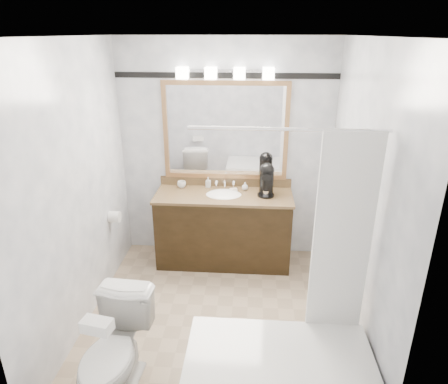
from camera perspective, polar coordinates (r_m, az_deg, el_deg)
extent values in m
cube|color=tan|center=(4.00, -1.17, -17.41)|extent=(2.40, 2.60, 0.01)
cube|color=white|center=(3.10, -1.55, 21.45)|extent=(2.40, 2.60, 0.01)
cube|color=white|center=(4.58, 0.22, 5.68)|extent=(2.40, 0.01, 2.50)
cube|color=white|center=(2.21, -4.61, -13.57)|extent=(2.40, 0.01, 2.50)
cube|color=white|center=(3.66, -20.46, 0.00)|extent=(0.01, 2.60, 2.50)
cube|color=white|center=(3.46, 18.99, -1.08)|extent=(0.01, 2.60, 2.50)
cube|color=black|center=(4.62, -0.05, -5.39)|extent=(1.50, 0.55, 0.82)
cube|color=#9B7849|center=(4.44, -0.05, -0.51)|extent=(1.53, 0.58, 0.03)
cube|color=#9B7849|center=(4.67, 0.19, 1.48)|extent=(1.53, 0.03, 0.10)
ellipsoid|color=white|center=(4.45, -0.05, -0.69)|extent=(0.44, 0.34, 0.14)
cube|color=#AE7D4E|center=(4.40, 0.21, 15.32)|extent=(1.40, 0.04, 0.05)
cube|color=#AE7D4E|center=(4.64, 0.19, 2.33)|extent=(1.40, 0.04, 0.05)
cube|color=#AE7D4E|center=(4.59, -8.34, 8.71)|extent=(0.05, 0.04, 1.00)
cube|color=#AE7D4E|center=(4.50, 8.91, 8.41)|extent=(0.05, 0.04, 1.00)
cube|color=white|center=(4.50, 0.20, 8.67)|extent=(1.30, 0.01, 1.00)
cube|color=silver|center=(4.38, 0.20, 16.93)|extent=(0.90, 0.05, 0.03)
cube|color=white|center=(4.38, -5.98, 16.57)|extent=(0.12, 0.12, 0.12)
cube|color=white|center=(4.34, -1.91, 16.62)|extent=(0.12, 0.12, 0.12)
cube|color=white|center=(4.32, 2.22, 16.59)|extent=(0.12, 0.12, 0.12)
cube|color=white|center=(4.32, 6.37, 16.48)|extent=(0.12, 0.12, 0.12)
cube|color=black|center=(4.41, 0.22, 16.31)|extent=(2.40, 0.01, 0.06)
cube|color=white|center=(3.17, 7.69, -25.03)|extent=(1.30, 0.72, 0.45)
cylinder|color=silver|center=(2.62, 9.16, 8.83)|extent=(1.30, 0.02, 0.02)
cube|color=white|center=(2.94, 16.49, -6.49)|extent=(0.40, 0.04, 1.55)
cylinder|color=white|center=(4.41, -15.36, -3.44)|extent=(0.11, 0.12, 0.12)
imported|color=white|center=(3.19, -15.42, -21.36)|extent=(0.48, 0.78, 0.76)
cube|color=white|center=(2.78, -17.70, -17.73)|extent=(0.21, 0.14, 0.08)
cylinder|color=black|center=(4.42, 5.99, -0.43)|extent=(0.19, 0.19, 0.02)
cylinder|color=black|center=(4.43, 6.10, 1.48)|extent=(0.15, 0.15, 0.27)
sphere|color=black|center=(4.38, 6.17, 3.12)|extent=(0.16, 0.16, 0.16)
cube|color=black|center=(4.32, 6.09, 2.19)|extent=(0.11, 0.11, 0.05)
cylinder|color=silver|center=(4.39, 5.99, -0.15)|extent=(0.06, 0.06, 0.06)
imported|color=white|center=(4.64, -6.07, 1.08)|extent=(0.11, 0.11, 0.08)
imported|color=white|center=(4.63, -2.28, 1.41)|extent=(0.06, 0.06, 0.12)
imported|color=white|center=(4.55, 3.02, 0.84)|extent=(0.07, 0.07, 0.09)
cube|color=beige|center=(4.54, 1.35, 0.35)|extent=(0.09, 0.07, 0.03)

